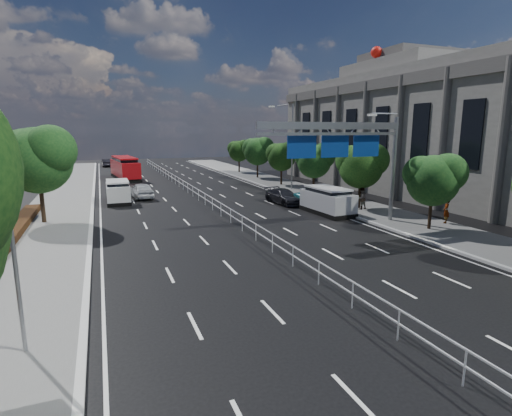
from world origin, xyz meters
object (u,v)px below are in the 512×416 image
near_car_dark (106,163)px  parked_car_teal (317,200)px  red_bus (125,167)px  parked_car_dark (284,196)px  white_minivan (118,192)px  overhead_gantry (346,142)px  pedestrian_b (361,198)px  silver_minivan (327,201)px  pedestrian_a (446,211)px  near_car_silver (141,190)px

near_car_dark → parked_car_teal: parked_car_teal is taller
red_bus → parked_car_dark: bearing=-70.2°
white_minivan → near_car_dark: bearing=90.9°
overhead_gantry → pedestrian_b: bearing=42.2°
overhead_gantry → silver_minivan: (1.18, 3.95, -4.60)m
red_bus → pedestrian_a: size_ratio=5.88×
silver_minivan → parked_car_teal: bearing=76.9°
pedestrian_a → pedestrian_b: 6.56m
white_minivan → pedestrian_a: 26.49m
white_minivan → pedestrian_a: white_minivan is taller
overhead_gantry → near_car_dark: overhead_gantry is taller
red_bus → pedestrian_b: (16.16, -28.96, -0.49)m
silver_minivan → parked_car_dark: silver_minivan is taller
overhead_gantry → white_minivan: size_ratio=2.26×
pedestrian_a → pedestrian_b: pedestrian_b is taller
near_car_silver → pedestrian_b: (15.68, -12.64, 0.28)m
red_bus → near_car_silver: (0.48, -16.31, -0.77)m
red_bus → near_car_dark: 19.95m
white_minivan → parked_car_dark: size_ratio=1.03×
silver_minivan → pedestrian_b: size_ratio=2.89×
parked_car_teal → parked_car_dark: bearing=120.1°
pedestrian_a → pedestrian_b: (-2.43, 6.10, 0.03)m
near_car_dark → silver_minivan: size_ratio=0.82×
silver_minivan → parked_car_teal: 2.25m
silver_minivan → pedestrian_b: 3.05m
pedestrian_b → parked_car_teal: bearing=-44.4°
near_car_dark → pedestrian_a: (20.56, -54.89, 0.30)m
pedestrian_a → parked_car_teal: bearing=-103.3°
overhead_gantry → pedestrian_b: overhead_gantry is taller
silver_minivan → pedestrian_a: 8.27m
red_bus → parked_car_teal: bearing=-69.7°
pedestrian_a → silver_minivan: bearing=-93.1°
pedestrian_b → white_minivan: bearing=-35.1°
parked_car_dark → pedestrian_b: bearing=-56.4°
near_car_silver → silver_minivan: 17.80m
overhead_gantry → parked_car_dark: bearing=91.0°
near_car_silver → pedestrian_b: 20.15m
pedestrian_a → parked_car_dark: bearing=-103.2°
overhead_gantry → red_bus: (-11.93, 32.80, -4.11)m
red_bus → near_car_dark: red_bus is taller
near_car_silver → pedestrian_b: pedestrian_b is taller
pedestrian_b → pedestrian_a: bearing=108.2°
white_minivan → overhead_gantry: bearing=-47.0°
parked_car_teal → pedestrian_b: (2.67, -2.31, 0.31)m
near_car_silver → silver_minivan: silver_minivan is taller
silver_minivan → overhead_gantry: bearing=-110.1°
overhead_gantry → white_minivan: bearing=132.6°
white_minivan → near_car_dark: (-0.31, 37.82, -0.29)m
red_bus → pedestrian_b: bearing=-67.3°
overhead_gantry → pedestrian_a: 8.42m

